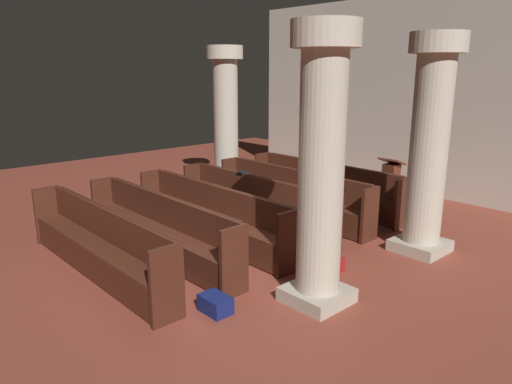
% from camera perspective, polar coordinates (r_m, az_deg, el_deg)
% --- Properties ---
extents(ground_plane, '(19.20, 19.20, 0.00)m').
position_cam_1_polar(ground_plane, '(7.39, -5.07, -8.14)').
color(ground_plane, brown).
extents(back_wall, '(10.00, 0.16, 4.50)m').
position_cam_1_polar(back_wall, '(11.57, 19.69, 10.77)').
color(back_wall, beige).
rests_on(back_wall, ground).
extents(pew_row_0, '(3.74, 0.46, 0.94)m').
position_cam_1_polar(pew_row_0, '(10.02, 8.13, 0.88)').
color(pew_row_0, '#4C2316').
rests_on(pew_row_0, ground).
extents(pew_row_1, '(3.74, 0.46, 0.94)m').
position_cam_1_polar(pew_row_1, '(9.29, 4.23, -0.09)').
color(pew_row_1, '#4C2316').
rests_on(pew_row_1, ground).
extents(pew_row_2, '(3.74, 0.47, 0.94)m').
position_cam_1_polar(pew_row_2, '(8.62, -0.29, -1.21)').
color(pew_row_2, '#4C2316').
rests_on(pew_row_2, ground).
extents(pew_row_3, '(3.74, 0.46, 0.94)m').
position_cam_1_polar(pew_row_3, '(8.01, -5.54, -2.50)').
color(pew_row_3, '#4C2316').
rests_on(pew_row_3, ground).
extents(pew_row_4, '(3.74, 0.46, 0.94)m').
position_cam_1_polar(pew_row_4, '(7.49, -11.60, -3.96)').
color(pew_row_4, '#4C2316').
rests_on(pew_row_4, ground).
extents(pew_row_5, '(3.74, 0.47, 0.94)m').
position_cam_1_polar(pew_row_5, '(7.07, -18.51, -5.57)').
color(pew_row_5, '#4C2316').
rests_on(pew_row_5, ground).
extents(pillar_aisle_side, '(0.83, 0.83, 3.37)m').
position_cam_1_polar(pillar_aisle_side, '(7.73, 20.13, 5.58)').
color(pillar_aisle_side, '#B6AD9A').
rests_on(pillar_aisle_side, ground).
extents(pillar_far_side, '(0.83, 0.83, 3.37)m').
position_cam_1_polar(pillar_far_side, '(11.28, -3.66, 8.98)').
color(pillar_far_side, '#B6AD9A').
rests_on(pillar_far_side, ground).
extents(pillar_aisle_rear, '(0.79, 0.79, 3.37)m').
position_cam_1_polar(pillar_aisle_rear, '(5.61, 7.88, 3.25)').
color(pillar_aisle_rear, '#B6AD9A').
rests_on(pillar_aisle_rear, ground).
extents(lectern, '(0.48, 0.45, 1.08)m').
position_cam_1_polar(lectern, '(10.28, 15.84, 0.53)').
color(lectern, '#492215').
rests_on(lectern, ground).
extents(hymn_book, '(0.15, 0.19, 0.03)m').
position_cam_1_polar(hymn_book, '(8.99, -1.57, 2.42)').
color(hymn_book, black).
rests_on(hymn_book, pew_row_2).
extents(kneeler_box_red, '(0.38, 0.30, 0.21)m').
position_cam_1_polar(kneeler_box_red, '(7.05, 8.72, -8.48)').
color(kneeler_box_red, maroon).
rests_on(kneeler_box_red, ground).
extents(kneeler_box_navy, '(0.40, 0.27, 0.21)m').
position_cam_1_polar(kneeler_box_navy, '(5.87, -4.91, -13.28)').
color(kneeler_box_navy, navy).
rests_on(kneeler_box_navy, ground).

